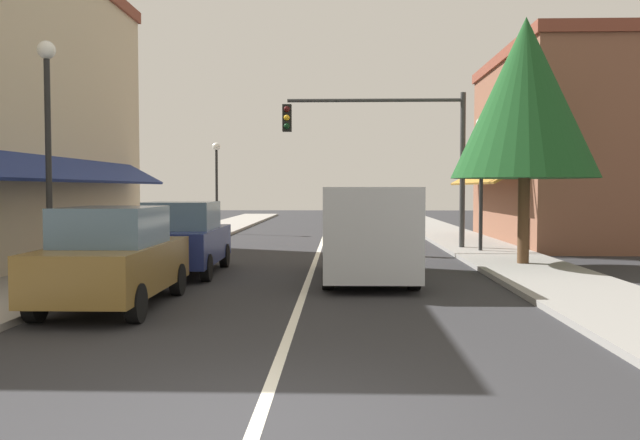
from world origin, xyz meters
name	(u,v)px	position (x,y,z in m)	size (l,w,h in m)	color
ground_plane	(320,247)	(0.00, 18.00, 0.00)	(80.00, 80.00, 0.00)	#28282B
sidewalk_left	(168,245)	(-5.50, 18.00, 0.06)	(2.60, 56.00, 0.12)	gray
sidewalk_right	(475,246)	(5.50, 18.00, 0.06)	(2.60, 56.00, 0.12)	gray
lane_center_stripe	(320,247)	(0.00, 18.00, 0.00)	(0.14, 52.00, 0.01)	silver
storefront_right_block	(578,148)	(9.74, 20.00, 3.62)	(7.19, 10.20, 7.24)	brown
parked_car_nearest_left	(114,258)	(-3.23, 5.75, 0.88)	(1.81, 4.11, 1.77)	brown
parked_car_second_left	(184,238)	(-3.10, 10.36, 0.88)	(1.87, 4.14, 1.77)	navy
van_in_lane	(367,230)	(1.34, 9.54, 1.15)	(2.05, 5.20, 2.12)	#B2B7BC
traffic_signal_mast_arm	(396,141)	(2.57, 16.67, 3.69)	(6.11, 0.50, 5.29)	#333333
street_lamp_left_near	(48,125)	(-5.13, 7.48, 3.36)	(0.36, 0.36, 5.03)	black
street_lamp_right_mid	(481,161)	(5.18, 15.56, 2.97)	(0.36, 0.36, 4.34)	black
street_lamp_left_far	(217,171)	(-5.03, 24.99, 2.89)	(0.36, 0.36, 4.21)	black
tree_right_near	(525,98)	(5.54, 11.93, 4.44)	(3.81, 3.81, 6.55)	#4C331E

